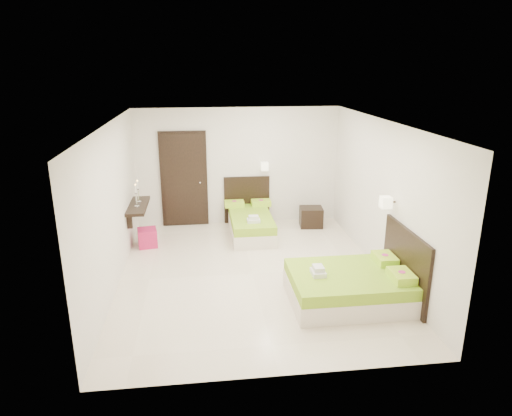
{
  "coord_description": "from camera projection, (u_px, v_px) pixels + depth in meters",
  "views": [
    {
      "loc": [
        -0.82,
        -7.17,
        3.48
      ],
      "look_at": [
        0.1,
        0.3,
        1.1
      ],
      "focal_mm": 32.0,
      "sensor_mm": 36.0,
      "label": 1
    }
  ],
  "objects": [
    {
      "name": "door",
      "position": [
        184.0,
        180.0,
        10.02
      ],
      "size": [
        1.02,
        0.15,
        2.14
      ],
      "color": "black",
      "rests_on": "ground"
    },
    {
      "name": "bed_single",
      "position": [
        251.0,
        222.0,
        9.74
      ],
      "size": [
        1.03,
        1.72,
        1.42
      ],
      "color": "beige",
      "rests_on": "ground"
    },
    {
      "name": "bed_double",
      "position": [
        354.0,
        284.0,
        6.95
      ],
      "size": [
        1.79,
        1.52,
        1.48
      ],
      "color": "beige",
      "rests_on": "ground"
    },
    {
      "name": "console_shelf",
      "position": [
        138.0,
        206.0,
        8.95
      ],
      "size": [
        0.35,
        1.2,
        0.78
      ],
      "color": "black",
      "rests_on": "ground"
    },
    {
      "name": "ottoman",
      "position": [
        147.0,
        238.0,
        9.07
      ],
      "size": [
        0.42,
        0.42,
        0.36
      ],
      "primitive_type": "cube",
      "rotation": [
        0.0,
        0.0,
        0.17
      ],
      "color": "#AC1748",
      "rests_on": "ground"
    },
    {
      "name": "floor",
      "position": [
        252.0,
        274.0,
        7.93
      ],
      "size": [
        5.5,
        5.5,
        0.0
      ],
      "primitive_type": "plane",
      "color": "beige",
      "rests_on": "ground"
    },
    {
      "name": "nightstand",
      "position": [
        311.0,
        217.0,
        10.18
      ],
      "size": [
        0.53,
        0.49,
        0.44
      ],
      "primitive_type": "cube",
      "rotation": [
        0.0,
        0.0,
        -0.11
      ],
      "color": "black",
      "rests_on": "ground"
    }
  ]
}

